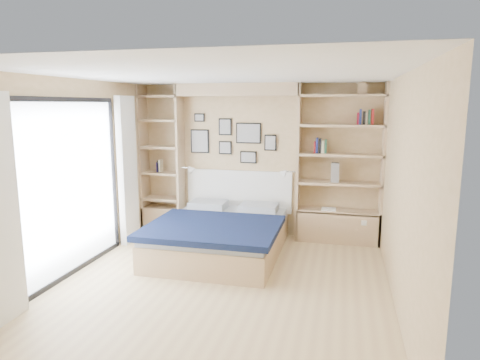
# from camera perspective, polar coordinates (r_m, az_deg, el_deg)

# --- Properties ---
(ground) EXTENTS (4.50, 4.50, 0.00)m
(ground) POSITION_cam_1_polar(r_m,az_deg,el_deg) (5.36, -2.61, -13.86)
(ground) COLOR #D8BB83
(ground) RESTS_ON ground
(room_shell) EXTENTS (4.50, 4.50, 4.50)m
(room_shell) POSITION_cam_1_polar(r_m,az_deg,el_deg) (6.56, -2.22, 0.45)
(room_shell) COLOR tan
(room_shell) RESTS_ON ground
(bed) EXTENTS (1.81, 2.26, 1.07)m
(bed) POSITION_cam_1_polar(r_m,az_deg,el_deg) (6.34, -2.61, -7.28)
(bed) COLOR tan
(bed) RESTS_ON ground
(photo_gallery) EXTENTS (1.48, 0.02, 0.82)m
(photo_gallery) POSITION_cam_1_polar(r_m,az_deg,el_deg) (7.18, -1.23, 5.54)
(photo_gallery) COLOR black
(photo_gallery) RESTS_ON ground
(reading_lamps) EXTENTS (1.92, 0.12, 0.15)m
(reading_lamps) POSITION_cam_1_polar(r_m,az_deg,el_deg) (6.99, -0.48, 1.26)
(reading_lamps) COLOR silver
(reading_lamps) RESTS_ON ground
(shelf_decor) EXTENTS (3.52, 0.23, 2.03)m
(shelf_decor) POSITION_cam_1_polar(r_m,az_deg,el_deg) (6.79, 11.13, 5.84)
(shelf_decor) COLOR #A51E1E
(shelf_decor) RESTS_ON ground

